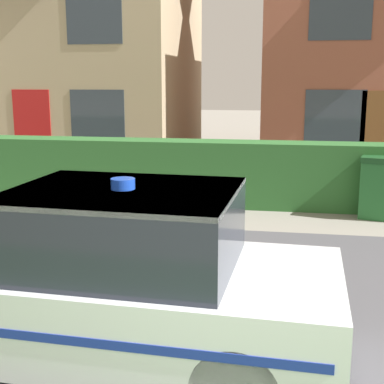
# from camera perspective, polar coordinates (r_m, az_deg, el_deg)

# --- Properties ---
(road_strip) EXTENTS (28.00, 5.48, 0.01)m
(road_strip) POSITION_cam_1_polar(r_m,az_deg,el_deg) (5.94, 7.37, -11.56)
(road_strip) COLOR #4C4C51
(road_strip) RESTS_ON ground
(garden_hedge) EXTENTS (13.50, 0.71, 1.22)m
(garden_hedge) POSITION_cam_1_polar(r_m,az_deg,el_deg) (10.17, 1.53, 2.05)
(garden_hedge) COLOR #2D662D
(garden_hedge) RESTS_ON ground
(police_car) EXTENTS (3.92, 1.82, 1.58)m
(police_car) POSITION_cam_1_polar(r_m,az_deg,el_deg) (4.58, -8.54, -9.41)
(police_car) COLOR black
(police_car) RESTS_ON road_strip
(house_left) EXTENTS (7.71, 6.70, 7.27)m
(house_left) POSITION_cam_1_polar(r_m,az_deg,el_deg) (17.42, -13.19, 16.11)
(house_left) COLOR tan
(house_left) RESTS_ON ground
(wheelie_bin) EXTENTS (0.79, 0.80, 1.07)m
(wheelie_bin) POSITION_cam_1_polar(r_m,az_deg,el_deg) (9.78, 19.45, 0.54)
(wheelie_bin) COLOR #23662D
(wheelie_bin) RESTS_ON ground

